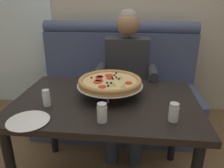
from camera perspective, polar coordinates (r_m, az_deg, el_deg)
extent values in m
cube|color=#424C6B|center=(2.37, 0.96, -7.15)|extent=(1.69, 0.60, 0.46)
cube|color=#424C6B|center=(2.57, 1.82, 6.01)|extent=(1.69, 0.18, 0.65)
cylinder|color=#424C6B|center=(2.50, 1.92, 14.35)|extent=(1.69, 0.14, 0.14)
cube|color=black|center=(1.49, -1.56, -4.71)|extent=(1.21, 0.82, 0.04)
cylinder|color=black|center=(2.08, -15.14, -8.76)|extent=(0.06, 0.06, 0.69)
cylinder|color=black|center=(1.99, 15.72, -10.40)|extent=(0.06, 0.06, 0.69)
cube|color=#2D3342|center=(2.01, 3.50, -3.01)|extent=(0.34, 0.40, 0.15)
cylinder|color=#2D3342|center=(1.95, -0.11, -14.12)|extent=(0.11, 0.11, 0.46)
cylinder|color=#2D3342|center=(1.94, 5.96, -14.42)|extent=(0.11, 0.11, 0.46)
cube|color=#2D2D33|center=(2.14, 3.92, 4.41)|extent=(0.40, 0.22, 0.56)
cylinder|color=#2D2D33|center=(1.95, -3.13, 3.47)|extent=(0.08, 0.28, 0.08)
cylinder|color=#2D2D33|center=(1.93, 10.49, 2.98)|extent=(0.08, 0.28, 0.08)
sphere|color=#997051|center=(2.04, 4.18, 15.17)|extent=(0.21, 0.21, 0.21)
sphere|color=gray|center=(2.05, 4.22, 16.18)|extent=(0.19, 0.19, 0.19)
cylinder|color=silver|center=(1.43, -1.08, -3.41)|extent=(0.01, 0.01, 0.08)
cylinder|color=silver|center=(1.60, -3.91, -0.62)|extent=(0.01, 0.01, 0.08)
cylinder|color=silver|center=(1.58, 3.39, -0.91)|extent=(0.01, 0.01, 0.08)
torus|color=silver|center=(1.52, -0.54, -0.46)|extent=(0.25, 0.25, 0.01)
cylinder|color=silver|center=(1.52, -0.54, -0.18)|extent=(0.45, 0.45, 0.00)
cylinder|color=tan|center=(1.52, -0.54, 0.20)|extent=(0.43, 0.43, 0.02)
torus|color=tan|center=(1.51, -0.54, 0.88)|extent=(0.43, 0.43, 0.03)
cylinder|color=#E5C17A|center=(1.51, -0.54, 0.70)|extent=(0.37, 0.37, 0.01)
cylinder|color=red|center=(1.51, -3.39, 0.94)|extent=(0.06, 0.06, 0.01)
cylinder|color=red|center=(1.40, -2.51, -0.69)|extent=(0.05, 0.05, 0.01)
cylinder|color=red|center=(1.58, -3.12, 1.89)|extent=(0.05, 0.05, 0.01)
cylinder|color=red|center=(1.55, -0.59, 1.55)|extent=(0.05, 0.05, 0.01)
cylinder|color=red|center=(1.57, -3.36, 1.73)|extent=(0.05, 0.05, 0.01)
cylinder|color=red|center=(1.48, -3.71, 0.53)|extent=(0.06, 0.06, 0.01)
cylinder|color=red|center=(1.60, -0.63, 2.22)|extent=(0.06, 0.06, 0.01)
cylinder|color=red|center=(1.46, 4.30, 0.29)|extent=(0.05, 0.05, 0.01)
sphere|color=black|center=(1.60, 0.67, 2.31)|extent=(0.01, 0.01, 0.01)
sphere|color=black|center=(1.55, 1.13, 1.74)|extent=(0.01, 0.01, 0.01)
sphere|color=black|center=(1.54, 2.10, 1.50)|extent=(0.01, 0.01, 0.01)
sphere|color=black|center=(1.52, 0.20, 1.34)|extent=(0.01, 0.01, 0.01)
sphere|color=black|center=(1.45, -1.26, 0.33)|extent=(0.01, 0.01, 0.01)
sphere|color=black|center=(1.56, -5.31, 1.69)|extent=(0.01, 0.01, 0.01)
sphere|color=black|center=(1.45, -0.24, 0.29)|extent=(0.01, 0.01, 0.01)
sphere|color=black|center=(1.65, 1.08, 2.86)|extent=(0.01, 0.01, 0.01)
sphere|color=black|center=(1.54, 0.09, 1.58)|extent=(0.01, 0.01, 0.01)
sphere|color=black|center=(1.40, -0.95, -0.44)|extent=(0.01, 0.01, 0.01)
sphere|color=black|center=(1.53, 1.75, 1.35)|extent=(0.01, 0.01, 0.01)
cone|color=#CCC675|center=(1.39, 2.92, -0.42)|extent=(0.04, 0.04, 0.02)
cone|color=#CCC675|center=(1.53, 2.30, 1.68)|extent=(0.04, 0.04, 0.02)
cone|color=#CCC675|center=(1.41, 0.34, -0.07)|extent=(0.04, 0.04, 0.02)
cylinder|color=white|center=(1.22, -2.59, -7.79)|extent=(0.06, 0.06, 0.09)
cylinder|color=silver|center=(1.23, -2.57, -8.76)|extent=(0.05, 0.05, 0.04)
cylinder|color=silver|center=(1.19, -2.63, -5.51)|extent=(0.05, 0.05, 0.02)
cylinder|color=white|center=(1.27, 15.57, -7.36)|extent=(0.06, 0.06, 0.09)
cylinder|color=#4C6633|center=(1.28, 15.51, -7.91)|extent=(0.05, 0.05, 0.06)
cylinder|color=silver|center=(1.25, 15.81, -5.24)|extent=(0.05, 0.05, 0.02)
cylinder|color=white|center=(1.45, -16.52, -3.79)|extent=(0.05, 0.05, 0.09)
cylinder|color=#A82D19|center=(1.46, -16.42, -4.61)|extent=(0.04, 0.04, 0.04)
cylinder|color=silver|center=(1.43, -16.73, -1.86)|extent=(0.05, 0.05, 0.02)
cylinder|color=white|center=(1.32, -20.77, -8.89)|extent=(0.16, 0.16, 0.01)
cone|color=white|center=(1.31, -20.82, -8.54)|extent=(0.23, 0.23, 0.01)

